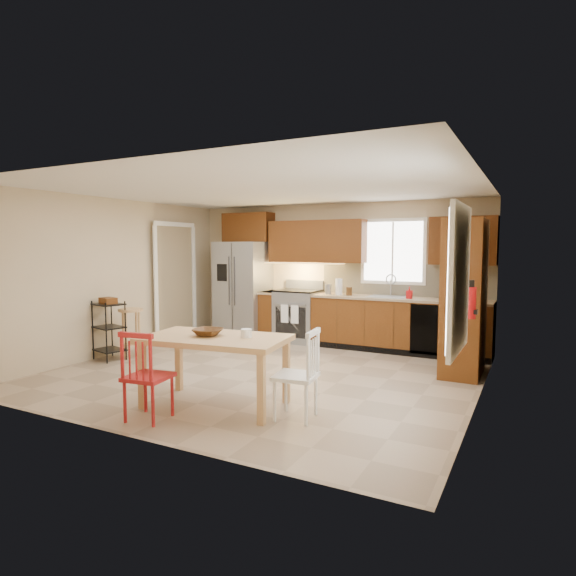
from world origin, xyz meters
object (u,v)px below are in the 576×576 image
at_px(chair_white, 296,374).
at_px(table_bowl, 208,336).
at_px(refrigerator, 243,290).
at_px(utility_cart, 109,330).
at_px(chair_red, 148,375).
at_px(range_stove, 298,317).
at_px(dining_table, 216,372).
at_px(fire_extinguisher, 470,303).
at_px(pantry, 464,298).
at_px(table_jar, 246,335).
at_px(bar_stool, 131,333).
at_px(soap_bottle, 409,293).

distance_m(chair_white, table_bowl, 1.09).
distance_m(refrigerator, utility_cart, 2.71).
relative_size(chair_red, table_bowl, 2.90).
xyz_separation_m(range_stove, dining_table, (0.77, -3.60, -0.08)).
height_order(fire_extinguisher, utility_cart, fire_extinguisher).
xyz_separation_m(pantry, table_jar, (-1.87, -2.52, -0.26)).
bearing_deg(table_jar, fire_extinguisher, 35.38).
bearing_deg(chair_white, refrigerator, 31.87).
bearing_deg(bar_stool, pantry, 38.14).
bearing_deg(utility_cart, chair_white, -0.61).
distance_m(pantry, table_jar, 3.15).
xyz_separation_m(chair_white, utility_cart, (-3.67, 0.95, 0.00)).
relative_size(chair_white, table_bowl, 2.90).
bearing_deg(soap_bottle, table_bowl, -111.11).
distance_m(chair_red, table_jar, 1.07).
relative_size(soap_bottle, bar_stool, 0.25).
xyz_separation_m(range_stove, table_bowl, (0.67, -3.60, 0.30)).
distance_m(chair_red, bar_stool, 2.90).
bearing_deg(chair_red, soap_bottle, 61.36).
xyz_separation_m(refrigerator, chair_red, (1.57, -4.19, -0.46)).
bearing_deg(table_jar, soap_bottle, 74.89).
xyz_separation_m(chair_red, table_bowl, (0.25, 0.65, 0.31)).
bearing_deg(dining_table, table_bowl, 172.49).
distance_m(range_stove, bar_stool, 2.93).
relative_size(chair_white, table_jar, 6.96).
distance_m(fire_extinguisher, dining_table, 2.97).
bearing_deg(dining_table, refrigerator, 110.91).
xyz_separation_m(pantry, chair_white, (-1.26, -2.57, -0.60)).
distance_m(range_stove, chair_red, 4.27).
height_order(refrigerator, pantry, pantry).
distance_m(chair_red, table_bowl, 0.76).
bearing_deg(soap_bottle, chair_red, -111.14).
height_order(range_stove, table_bowl, range_stove).
xyz_separation_m(refrigerator, range_stove, (1.15, 0.06, -0.45)).
height_order(range_stove, table_jar, range_stove).
relative_size(soap_bottle, fire_extinguisher, 0.53).
height_order(refrigerator, soap_bottle, refrigerator).
xyz_separation_m(soap_bottle, chair_white, (-0.31, -3.47, -0.54)).
bearing_deg(table_jar, range_stove, 107.50).
height_order(bar_stool, utility_cart, utility_cart).
bearing_deg(soap_bottle, dining_table, -109.73).
distance_m(fire_extinguisher, chair_white, 2.21).
bearing_deg(table_jar, refrigerator, 123.19).
relative_size(range_stove, fire_extinguisher, 2.56).
distance_m(range_stove, dining_table, 3.69).
xyz_separation_m(soap_bottle, pantry, (0.95, -0.90, 0.05)).
height_order(soap_bottle, table_jar, soap_bottle).
xyz_separation_m(pantry, utility_cart, (-4.93, -1.62, -0.60)).
relative_size(chair_white, utility_cart, 1.00).
height_order(fire_extinguisher, table_bowl, fire_extinguisher).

